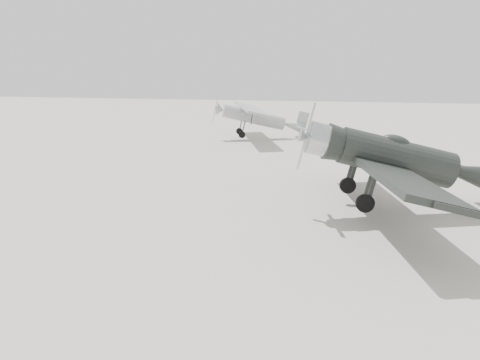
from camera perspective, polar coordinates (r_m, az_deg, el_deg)
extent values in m
plane|color=#A29B8F|center=(15.92, 3.82, -8.66)|extent=(160.00, 160.00, 0.00)
cylinder|color=black|center=(20.53, 18.47, 2.43)|extent=(5.01, 2.65, 1.52)
cylinder|color=#B2B4B7|center=(19.71, 9.31, 2.51)|extent=(1.28, 1.55, 1.35)
cone|color=#B2B4B7|center=(19.61, 7.43, 2.52)|extent=(0.52, 0.68, 0.61)
cube|color=#B2B4B7|center=(19.62, 7.65, 2.52)|extent=(0.11, 0.21, 2.83)
ellipsoid|color=black|center=(20.36, 18.03, 4.30)|extent=(1.34, 1.01, 0.50)
cube|color=black|center=(20.37, 16.37, 1.40)|extent=(5.43, 13.21, 0.24)
cylinder|color=black|center=(19.24, 16.08, -3.83)|extent=(0.76, 0.35, 0.74)
cylinder|color=black|center=(21.96, 13.95, -1.61)|extent=(0.76, 0.35, 0.74)
cylinder|color=#333333|center=(19.05, 16.22, -1.74)|extent=(0.15, 0.15, 1.52)
cylinder|color=#333333|center=(21.79, 14.06, 0.24)|extent=(0.15, 0.15, 1.52)
cylinder|color=gray|center=(41.80, 1.71, 7.67)|extent=(5.59, 2.95, 1.17)
cone|color=gray|center=(42.44, 6.73, 7.67)|extent=(2.15, 1.64, 1.06)
cone|color=gray|center=(41.51, -2.54, 7.62)|extent=(0.97, 1.25, 1.10)
cube|color=gray|center=(41.48, -3.13, 7.61)|extent=(0.10, 0.16, 2.33)
cube|color=gray|center=(41.68, 1.13, 8.56)|extent=(5.82, 11.67, 0.19)
cube|color=gray|center=(42.55, 7.43, 7.73)|extent=(2.11, 3.72, 0.08)
cube|color=gray|center=(42.52, 7.60, 8.66)|extent=(0.93, 0.40, 1.38)
cylinder|color=black|center=(40.73, 0.72, 5.24)|extent=(0.61, 0.34, 0.59)
cylinder|color=black|center=(43.03, 0.36, 5.67)|extent=(0.61, 0.34, 0.59)
cylinder|color=#333333|center=(40.65, 0.72, 6.09)|extent=(0.12, 0.12, 1.27)
cylinder|color=#333333|center=(42.95, 0.36, 6.47)|extent=(0.12, 0.12, 1.27)
cylinder|color=black|center=(42.64, 7.70, 7.23)|extent=(0.20, 0.13, 0.19)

